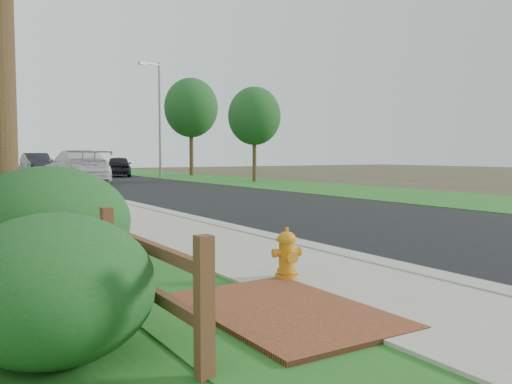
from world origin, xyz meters
TOP-DOWN VIEW (x-y plane):
  - ground at (0.00, 0.00)m, footprint 120.00×120.00m
  - road at (4.60, 35.00)m, footprint 8.00×90.00m
  - curb at (0.40, 35.00)m, footprint 0.40×90.00m
  - wet_gutter at (0.75, 35.00)m, footprint 0.50×90.00m
  - verge_far at (11.50, 35.00)m, footprint 6.00×90.00m
  - brick_patch at (-2.20, -1.00)m, footprint 1.60×2.40m
  - ranch_fence at (-3.60, 6.40)m, footprint 0.12×16.92m
  - fire_hydrant at (-1.37, 0.14)m, footprint 0.43×0.35m
  - white_suv at (2.00, 25.25)m, footprint 2.90×6.66m
  - dark_car_mid at (7.20, 34.24)m, footprint 3.16×4.85m
  - dark_car_far at (3.13, 44.19)m, footprint 1.98×5.42m
  - streetlight at (8.56, 29.70)m, footprint 1.77×0.76m
  - shrub_a at (-4.44, -1.00)m, footprint 2.09×2.09m
  - shrub_b at (-3.90, 2.11)m, footprint 2.85×2.85m
  - tree_near_right at (11.78, 22.36)m, footprint 3.18×3.18m
  - tree_mid_right at (12.75, 33.41)m, footprint 4.20×4.20m

SIDE VIEW (x-z plane):
  - ground at x=0.00m, z-range 0.00..0.00m
  - road at x=4.60m, z-range 0.00..0.02m
  - verge_far at x=11.50m, z-range 0.00..0.04m
  - wet_gutter at x=0.75m, z-range 0.02..0.02m
  - brick_patch at x=-2.20m, z-range 0.00..0.11m
  - curb at x=0.40m, z-range 0.00..0.12m
  - fire_hydrant at x=-1.37m, z-range 0.07..0.73m
  - shrub_a at x=-4.44m, z-range 0.00..1.22m
  - ranch_fence at x=-3.60m, z-range 0.07..1.17m
  - shrub_b at x=-3.90m, z-range 0.00..1.53m
  - dark_car_mid at x=7.20m, z-range 0.02..1.55m
  - dark_car_far at x=3.13m, z-range 0.02..1.79m
  - white_suv at x=2.00m, z-range 0.02..1.93m
  - tree_near_right at x=11.78m, z-range 1.10..6.82m
  - streetlight at x=8.56m, z-range 0.53..8.45m
  - tree_mid_right at x=12.75m, z-range 1.48..9.10m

